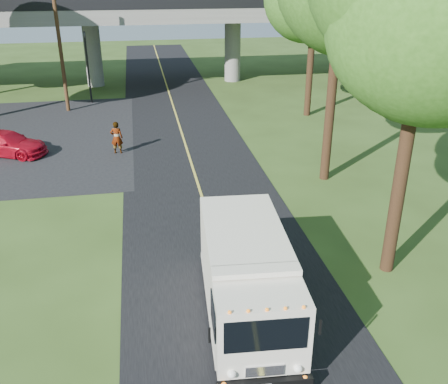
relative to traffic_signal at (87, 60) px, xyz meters
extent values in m
plane|color=#314719|center=(6.00, -26.00, -3.20)|extent=(120.00, 120.00, 0.00)
cube|color=black|center=(6.00, -16.00, -3.19)|extent=(7.00, 90.00, 0.02)
cube|color=gold|center=(6.00, -16.00, -3.17)|extent=(0.12, 90.00, 0.01)
cube|color=slate|center=(6.00, 6.00, 2.80)|extent=(50.00, 9.00, 1.20)
cube|color=black|center=(6.00, 1.60, 3.70)|extent=(50.00, 0.25, 0.80)
cube|color=slate|center=(31.00, 6.00, -0.20)|extent=(4.00, 10.00, 6.00)
cylinder|color=slate|center=(0.00, 6.00, -0.50)|extent=(1.40, 1.40, 5.40)
cylinder|color=slate|center=(12.00, 6.00, -0.50)|extent=(1.40, 1.40, 5.40)
cylinder|color=slate|center=(24.00, 6.00, -0.50)|extent=(1.40, 1.40, 5.40)
cylinder|color=black|center=(0.00, 0.00, -0.60)|extent=(0.14, 0.14, 5.20)
imported|color=black|center=(0.00, 0.00, 1.40)|extent=(0.18, 0.22, 1.10)
cylinder|color=#472D19|center=(-1.50, -2.00, 1.30)|extent=(0.26, 0.26, 9.00)
cylinder|color=#382314|center=(11.50, -25.00, 0.30)|extent=(0.44, 0.44, 7.00)
cylinder|color=#382314|center=(12.20, -17.00, 0.65)|extent=(0.44, 0.44, 7.70)
cylinder|color=#382314|center=(15.00, -6.00, 0.13)|extent=(0.44, 0.44, 6.65)
cube|color=silver|center=(6.24, -25.85, -1.62)|extent=(2.53, 4.29, 2.12)
cube|color=silver|center=(6.05, -28.76, -1.72)|extent=(2.37, 1.84, 1.93)
cube|color=black|center=(5.99, -29.59, -1.41)|extent=(1.98, 0.20, 0.90)
cube|color=black|center=(5.99, -29.68, -2.84)|extent=(2.36, 0.32, 0.26)
cube|color=silver|center=(6.21, -26.22, -2.92)|extent=(2.61, 5.60, 0.17)
cylinder|color=black|center=(5.10, -28.51, -2.78)|extent=(0.32, 0.86, 0.85)
cylinder|color=black|center=(7.02, -28.64, -2.78)|extent=(0.32, 0.86, 0.85)
cylinder|color=black|center=(5.36, -24.56, -2.78)|extent=(0.32, 0.86, 0.85)
cylinder|color=black|center=(7.27, -24.69, -2.78)|extent=(0.32, 0.86, 0.85)
imported|color=#B10A1C|center=(-3.78, -10.78, -2.56)|extent=(4.77, 3.43, 1.28)
imported|color=gray|center=(2.17, -11.63, -2.29)|extent=(0.72, 0.53, 1.82)
camera|label=1|loc=(3.47, -38.37, 6.37)|focal=40.00mm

